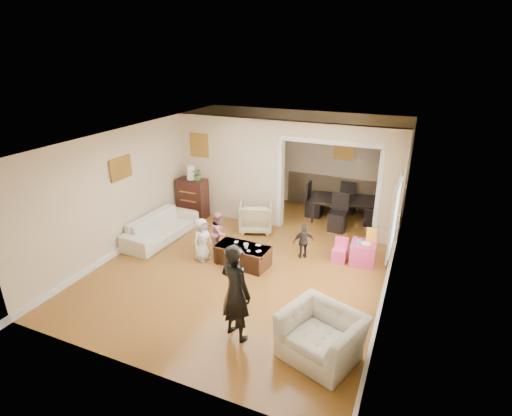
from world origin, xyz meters
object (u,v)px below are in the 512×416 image
at_px(armchair_front, 321,336).
at_px(coffee_cup, 246,246).
at_px(adult_person, 235,292).
at_px(table_lamp, 191,172).
at_px(dining_table, 343,210).
at_px(child_kneel_a, 202,240).
at_px(play_table, 363,253).
at_px(sofa, 161,228).
at_px(child_toddler, 304,241).
at_px(armchair_back, 256,216).
at_px(coffee_table, 243,255).
at_px(child_kneel_b, 219,233).
at_px(cyan_cup, 359,241).
at_px(dresser, 193,198).

relative_size(armchair_front, coffee_cup, 9.70).
xyz_separation_m(armchair_front, adult_person, (-1.29, -0.10, 0.44)).
bearing_deg(table_lamp, coffee_cup, -37.37).
height_order(dining_table, child_kneel_a, child_kneel_a).
bearing_deg(play_table, table_lamp, 170.79).
distance_m(sofa, armchair_front, 4.89).
xyz_separation_m(child_kneel_a, child_toddler, (1.90, 0.90, -0.08)).
distance_m(adult_person, child_kneel_a, 2.53).
distance_m(sofa, armchair_back, 2.24).
bearing_deg(child_toddler, sofa, -24.96).
bearing_deg(adult_person, child_kneel_a, -26.78).
height_order(coffee_table, dining_table, dining_table).
xyz_separation_m(table_lamp, dining_table, (3.64, 1.31, -0.92)).
distance_m(table_lamp, play_table, 4.63).
distance_m(dining_table, child_kneel_b, 3.46).
bearing_deg(armchair_front, coffee_table, 156.88).
xyz_separation_m(cyan_cup, child_kneel_b, (-2.83, -0.66, -0.05)).
relative_size(child_kneel_b, child_toddler, 1.19).
xyz_separation_m(armchair_back, dresser, (-1.83, 0.11, 0.16)).
bearing_deg(sofa, cyan_cup, -78.56).
distance_m(coffee_cup, child_toddler, 1.24).
relative_size(play_table, adult_person, 0.31).
bearing_deg(dining_table, coffee_cup, -121.71).
bearing_deg(child_toddler, play_table, 159.90).
distance_m(dresser, adult_person, 4.86).
distance_m(sofa, coffee_table, 2.25).
xyz_separation_m(armchair_back, child_kneel_a, (-0.44, -1.78, 0.10)).
xyz_separation_m(armchair_front, table_lamp, (-4.36, 3.66, 0.86)).
distance_m(coffee_table, dining_table, 3.35).
height_order(table_lamp, dining_table, table_lamp).
relative_size(coffee_table, dining_table, 0.66).
height_order(dresser, cyan_cup, dresser).
xyz_separation_m(armchair_front, child_kneel_a, (-2.97, 1.77, 0.11)).
bearing_deg(table_lamp, dining_table, 19.76).
height_order(armchair_back, child_toddler, child_toddler).
relative_size(dresser, dining_table, 0.63).
bearing_deg(adult_person, dining_table, -75.21).
bearing_deg(child_kneel_b, sofa, 76.92).
distance_m(table_lamp, child_toddler, 3.53).
relative_size(armchair_back, coffee_cup, 7.16).
bearing_deg(coffee_cup, sofa, 171.09).
relative_size(coffee_cup, play_table, 0.23).
distance_m(sofa, child_kneel_b, 1.53).
height_order(coffee_table, child_kneel_a, child_kneel_a).
bearing_deg(child_kneel_a, child_toddler, -47.21).
relative_size(table_lamp, child_kneel_a, 0.39).
bearing_deg(armchair_front, dresser, 159.03).
height_order(table_lamp, coffee_table, table_lamp).
bearing_deg(play_table, child_kneel_b, -166.37).
relative_size(cyan_cup, child_kneel_a, 0.09).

